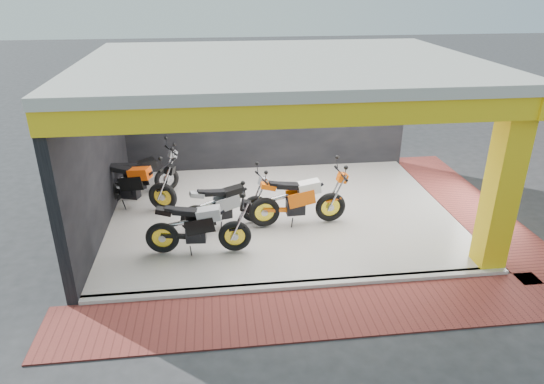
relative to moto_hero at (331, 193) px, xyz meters
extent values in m
plane|color=#2D2D30|center=(-1.05, -1.32, -0.82)|extent=(80.00, 80.00, 0.00)
cube|color=silver|center=(-1.05, 0.68, -0.77)|extent=(8.00, 6.00, 0.10)
cube|color=beige|center=(-1.05, 0.68, 2.78)|extent=(8.40, 6.40, 0.20)
cube|color=black|center=(-1.05, 3.78, 0.93)|extent=(8.20, 0.20, 3.50)
cube|color=black|center=(-5.15, 0.68, 0.93)|extent=(0.20, 6.20, 3.50)
cube|color=yellow|center=(2.70, -2.07, 0.93)|extent=(0.50, 0.50, 3.50)
cube|color=yellow|center=(-1.05, -2.32, 2.48)|extent=(8.40, 0.30, 0.40)
cube|color=yellow|center=(2.95, 0.68, 2.48)|extent=(0.30, 6.40, 0.40)
cube|color=silver|center=(-1.05, -2.34, -0.77)|extent=(8.00, 0.20, 0.10)
cube|color=maroon|center=(-1.05, -3.12, -0.80)|extent=(9.00, 1.40, 0.03)
cube|color=maroon|center=(3.75, 0.68, -0.80)|extent=(1.40, 7.00, 0.03)
camera|label=1|loc=(-2.53, -9.72, 4.47)|focal=32.00mm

